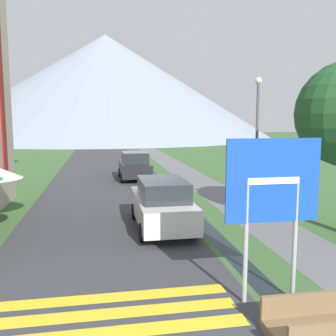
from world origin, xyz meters
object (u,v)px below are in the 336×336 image
(footbridge, at_px, (317,328))
(parked_car_far, at_px, (135,166))
(road_sign, at_px, (273,194))
(parked_car_near, at_px, (162,204))
(streetlamp, at_px, (257,134))

(footbridge, xyz_separation_m, parked_car_far, (-1.56, 18.58, 0.68))
(road_sign, bearing_deg, parked_car_far, 94.57)
(road_sign, bearing_deg, parked_car_near, 103.48)
(footbridge, relative_size, parked_car_near, 0.37)
(road_sign, height_order, parked_car_near, road_sign)
(parked_car_near, xyz_separation_m, parked_car_far, (0.04, 11.21, -0.00))
(road_sign, height_order, footbridge, road_sign)
(road_sign, relative_size, streetlamp, 0.63)
(parked_car_near, bearing_deg, streetlamp, 20.77)
(parked_car_near, bearing_deg, footbridge, -77.74)
(streetlamp, bearing_deg, footbridge, -106.61)
(road_sign, distance_m, footbridge, 2.64)
(footbridge, height_order, streetlamp, streetlamp)
(footbridge, distance_m, parked_car_near, 7.57)
(footbridge, distance_m, streetlamp, 9.87)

